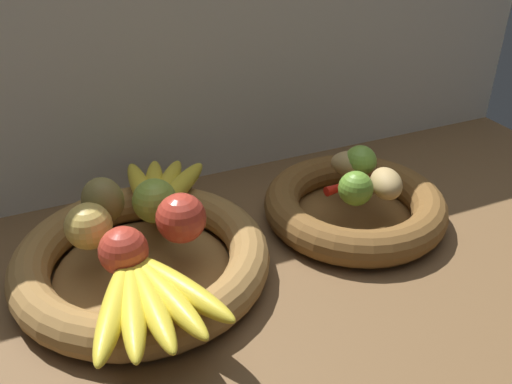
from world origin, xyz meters
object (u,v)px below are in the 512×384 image
(potato_back, at_px, (353,164))
(apple_red_right, at_px, (181,218))
(fruit_bowl_left, at_px, (142,260))
(lime_far, at_px, (360,162))
(apple_golden_left, at_px, (89,226))
(pear_brown, at_px, (103,200))
(apple_red_front, at_px, (123,251))
(banana_bunch_back, at_px, (160,188))
(lime_near, at_px, (357,190))
(banana_bunch_front, at_px, (148,297))
(apple_green_back, at_px, (155,201))
(chili_pepper, at_px, (360,181))
(potato_small, at_px, (385,183))
(fruit_bowl_right, at_px, (354,206))

(potato_back, bearing_deg, apple_red_right, -169.37)
(fruit_bowl_left, xyz_separation_m, lime_far, (0.39, 0.04, 0.06))
(apple_golden_left, bearing_deg, pear_brown, 61.42)
(potato_back, bearing_deg, apple_red_front, -166.48)
(banana_bunch_back, bearing_deg, lime_near, -28.88)
(pear_brown, bearing_deg, fruit_bowl_left, -66.25)
(lime_near, bearing_deg, banana_bunch_back, 151.12)
(pear_brown, xyz_separation_m, banana_bunch_front, (0.01, -0.21, -0.02))
(fruit_bowl_left, distance_m, potato_back, 0.39)
(fruit_bowl_left, bearing_deg, apple_golden_left, 162.52)
(apple_green_back, bearing_deg, lime_far, -1.45)
(pear_brown, distance_m, banana_bunch_back, 0.10)
(chili_pepper, bearing_deg, potato_back, 71.91)
(apple_green_back, xyz_separation_m, lime_near, (0.30, -0.09, -0.01))
(apple_red_front, distance_m, banana_bunch_back, 0.19)
(banana_bunch_front, bearing_deg, pear_brown, 93.25)
(fruit_bowl_left, height_order, chili_pepper, chili_pepper)
(apple_green_back, distance_m, potato_small, 0.37)
(lime_far, bearing_deg, potato_back, 152.74)
(banana_bunch_back, height_order, lime_near, lime_near)
(lime_near, distance_m, lime_far, 0.10)
(pear_brown, height_order, chili_pepper, pear_brown)
(fruit_bowl_left, relative_size, potato_small, 5.25)
(fruit_bowl_right, bearing_deg, banana_bunch_front, -160.54)
(banana_bunch_front, bearing_deg, potato_small, 13.99)
(lime_far, bearing_deg, banana_bunch_back, 167.41)
(apple_red_right, distance_m, apple_green_back, 0.07)
(apple_red_right, bearing_deg, fruit_bowl_right, 3.15)
(fruit_bowl_right, height_order, lime_near, lime_near)
(fruit_bowl_left, bearing_deg, banana_bunch_front, -98.85)
(apple_red_right, bearing_deg, lime_near, -4.53)
(lime_near, relative_size, lime_far, 0.98)
(banana_bunch_front, height_order, potato_back, potato_back)
(apple_red_front, xyz_separation_m, chili_pepper, (0.41, 0.07, -0.02))
(apple_red_right, relative_size, banana_bunch_back, 0.39)
(banana_bunch_front, height_order, lime_far, lime_far)
(apple_golden_left, height_order, potato_back, apple_golden_left)
(fruit_bowl_left, bearing_deg, apple_red_front, -119.40)
(potato_small, relative_size, lime_far, 1.26)
(apple_green_back, bearing_deg, potato_back, -0.62)
(lime_near, bearing_deg, apple_green_back, 163.85)
(apple_golden_left, height_order, potato_small, apple_golden_left)
(apple_red_front, height_order, potato_small, apple_red_front)
(apple_green_back, bearing_deg, pear_brown, 158.82)
(potato_small, bearing_deg, apple_red_front, -176.85)
(lime_far, bearing_deg, apple_red_right, -170.56)
(fruit_bowl_left, distance_m, lime_far, 0.40)
(potato_small, distance_m, chili_pepper, 0.05)
(apple_green_back, bearing_deg, apple_red_right, -72.00)
(fruit_bowl_right, height_order, apple_golden_left, apple_golden_left)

